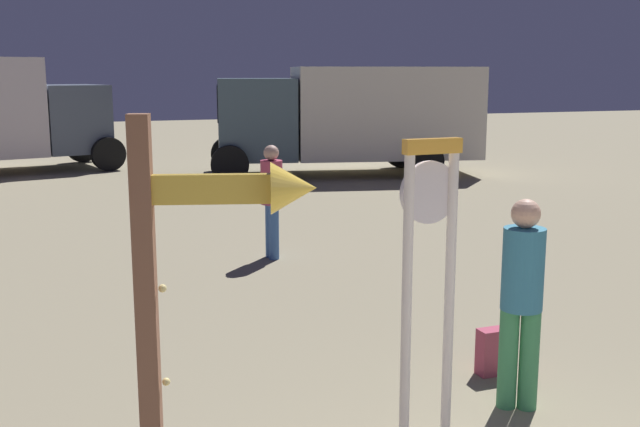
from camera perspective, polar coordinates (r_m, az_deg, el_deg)
name	(u,v)px	position (r m, az deg, el deg)	size (l,w,h in m)	color
standing_clock	(429,261)	(5.16, 8.23, -3.55)	(0.42, 0.11, 2.15)	white
arrow_sign	(202,286)	(3.69, -8.89, -5.41)	(0.89, 0.41, 2.39)	#885A43
person_near_clock	(522,294)	(5.95, 15.02, -5.87)	(0.32, 0.32, 1.65)	#3D8E57
backpack	(495,351)	(6.80, 13.12, -10.12)	(0.33, 0.19, 0.41)	#B4415A
person_distant	(272,196)	(10.50, -3.67, 1.36)	(0.31, 0.31, 1.60)	#3F69AA
box_truck_near	(352,115)	(19.32, 2.41, 7.46)	(7.12, 3.90, 2.72)	beige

